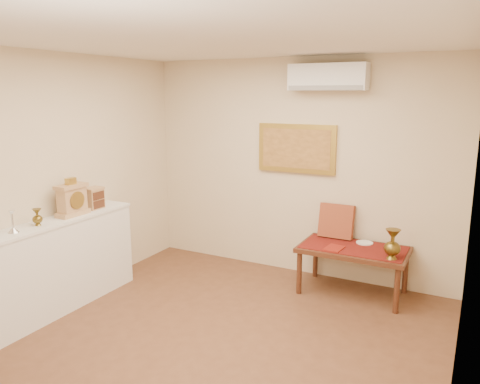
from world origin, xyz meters
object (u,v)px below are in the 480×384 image
Objects in this scene: display_ledge at (55,266)px; low_table at (353,253)px; mantel_clock at (72,200)px; wooden_chest at (94,198)px; brass_urn_tall at (393,241)px.

low_table is at bearing 35.10° from display_ledge.
mantel_clock is at bearing -148.92° from low_table.
wooden_chest is at bearing 89.58° from display_ledge.
wooden_chest reaches higher than low_table.
brass_urn_tall is 3.32m from wooden_chest.
brass_urn_tall is at bearing -23.64° from low_table.
low_table is (-0.45, 0.20, -0.27)m from brass_urn_tall.
brass_urn_tall is 3.56m from display_ledge.
display_ledge is at bearing -144.90° from low_table.
wooden_chest reaches higher than brass_urn_tall.
mantel_clock is (-3.10, -1.40, 0.40)m from brass_urn_tall.
display_ledge reaches higher than brass_urn_tall.
mantel_clock reaches higher than display_ledge.
wooden_chest is (-3.12, -1.07, 0.35)m from brass_urn_tall.
low_table is at bearing 25.42° from wooden_chest.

